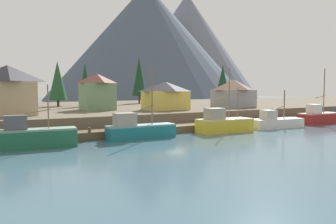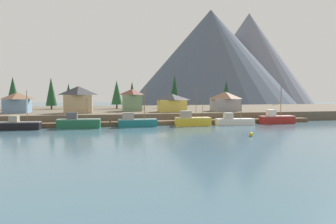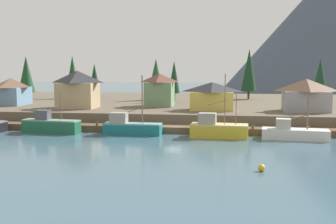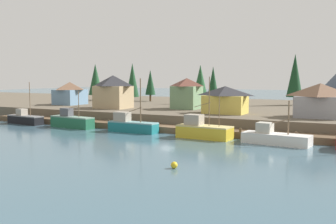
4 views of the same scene
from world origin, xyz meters
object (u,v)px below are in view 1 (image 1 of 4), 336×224
at_px(conifer_mid_left, 223,82).
at_px(conifer_near_right, 139,77).
at_px(fishing_boat_white, 275,122).
at_px(house_tan, 8,90).
at_px(fishing_boat_yellow, 223,124).
at_px(conifer_centre, 58,81).
at_px(house_yellow, 166,96).
at_px(fishing_boat_green, 30,137).
at_px(fishing_boat_teal, 139,129).
at_px(house_green, 97,91).
at_px(fishing_boat_red, 319,117).
at_px(conifer_near_left, 85,81).
at_px(house_grey, 234,93).

bearing_deg(conifer_mid_left, conifer_near_right, 123.78).
distance_m(fishing_boat_white, house_tan, 40.32).
xyz_separation_m(fishing_boat_yellow, conifer_centre, (-15.48, 35.66, 6.79)).
xyz_separation_m(conifer_mid_left, conifer_centre, (-34.13, 13.32, 0.05)).
xyz_separation_m(house_yellow, conifer_centre, (-14.04, 21.69, 2.96)).
distance_m(fishing_boat_green, fishing_boat_yellow, 25.77).
distance_m(fishing_boat_teal, conifer_near_right, 45.55).
relative_size(fishing_boat_yellow, conifer_mid_left, 1.00).
relative_size(fishing_boat_green, house_green, 1.44).
distance_m(fishing_boat_yellow, fishing_boat_red, 22.58).
bearing_deg(house_yellow, conifer_near_left, 117.27).
height_order(house_green, house_yellow, house_green).
relative_size(house_grey, conifer_centre, 0.82).
distance_m(fishing_boat_green, conifer_mid_left, 50.06).
distance_m(house_tan, house_yellow, 25.19).
bearing_deg(house_green, conifer_near_right, 49.01).
xyz_separation_m(fishing_boat_green, conifer_mid_left, (44.41, 22.08, 6.77)).
relative_size(fishing_boat_white, house_green, 1.46).
xyz_separation_m(fishing_boat_teal, fishing_boat_yellow, (13.14, -0.56, 0.05)).
bearing_deg(conifer_near_left, house_tan, -132.30).
height_order(fishing_boat_white, conifer_near_right, conifer_near_right).
bearing_deg(house_green, conifer_near_left, 83.72).
xyz_separation_m(fishing_boat_teal, conifer_centre, (-2.35, 35.10, 6.85)).
distance_m(fishing_boat_yellow, conifer_near_right, 42.24).
height_order(house_grey, conifer_near_right, conifer_near_right).
bearing_deg(fishing_boat_teal, house_green, 88.24).
bearing_deg(conifer_mid_left, house_green, -175.73).
distance_m(house_grey, conifer_near_right, 28.33).
bearing_deg(house_grey, fishing_boat_teal, -153.83).
bearing_deg(fishing_boat_red, conifer_centre, 137.65).
relative_size(house_grey, house_tan, 1.09).
xyz_separation_m(fishing_boat_red, conifer_mid_left, (-3.94, 22.04, 6.79)).
xyz_separation_m(fishing_boat_green, house_green, (13.80, 19.80, 4.58)).
relative_size(fishing_boat_green, fishing_boat_red, 0.94).
bearing_deg(house_grey, house_green, 167.76).
relative_size(fishing_boat_red, house_grey, 1.25).
distance_m(fishing_boat_green, fishing_boat_red, 48.35).
relative_size(fishing_boat_green, conifer_centre, 0.96).
xyz_separation_m(fishing_boat_green, conifer_near_right, (31.96, 40.70, 8.29)).
relative_size(fishing_boat_yellow, conifer_near_left, 1.01).
xyz_separation_m(house_green, house_yellow, (10.52, -6.08, -0.72)).
height_order(fishing_boat_green, fishing_boat_white, fishing_boat_green).
bearing_deg(house_tan, house_grey, -0.12).
height_order(house_grey, house_green, house_green).
bearing_deg(house_green, house_grey, -12.24).
relative_size(fishing_boat_white, fishing_boat_red, 0.95).
bearing_deg(fishing_boat_white, conifer_near_left, 129.56).
bearing_deg(fishing_boat_teal, house_yellow, 50.59).
xyz_separation_m(house_grey, conifer_near_left, (-25.41, 17.60, 2.57)).
relative_size(house_yellow, conifer_centre, 0.82).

